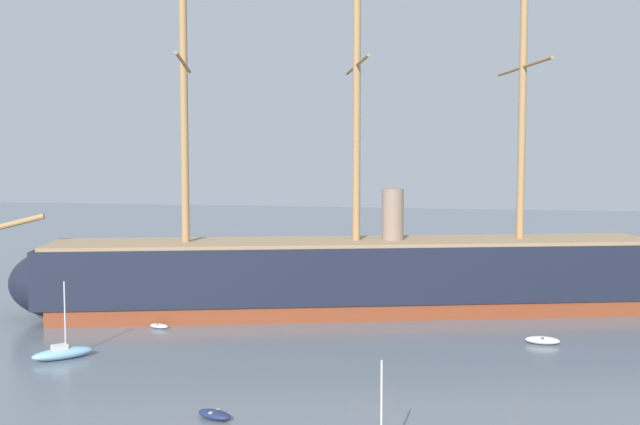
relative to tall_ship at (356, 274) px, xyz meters
The scene contains 7 objects.
tall_ship is the anchor object (origin of this frame).
dinghy_near_centre 31.52m from the tall_ship, 95.55° to the right, with size 2.44×1.65×0.53m.
sailboat_mid_left 28.62m from the tall_ship, 131.12° to the right, with size 4.10×4.19×5.87m.
dinghy_alongside_bow 19.36m from the tall_ship, 146.66° to the right, with size 1.92×1.12×0.43m.
dinghy_alongside_stern 19.44m from the tall_ship, 28.26° to the right, with size 2.78×1.35×0.64m.
dinghy_far_left 32.86m from the tall_ship, 168.27° to the left, with size 1.96×0.94×0.45m.
dinghy_distant_centre 15.52m from the tall_ship, 86.68° to the left, with size 2.59×1.92×0.56m.
Camera 1 is at (14.07, -23.62, 15.11)m, focal length 41.94 mm.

